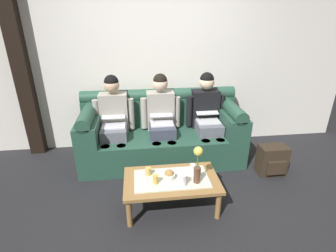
{
  "coord_description": "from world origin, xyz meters",
  "views": [
    {
      "loc": [
        -0.32,
        -2.18,
        1.97
      ],
      "look_at": [
        0.06,
        0.88,
        0.61
      ],
      "focal_mm": 27.65,
      "sensor_mm": 36.0,
      "label": 1
    }
  ],
  "objects": [
    {
      "name": "ground_plane",
      "position": [
        0.0,
        0.0,
        0.0
      ],
      "size": [
        14.0,
        14.0,
        0.0
      ],
      "primitive_type": "plane",
      "color": "black"
    },
    {
      "name": "cup_near_left",
      "position": [
        -0.24,
        0.17,
        0.41
      ],
      "size": [
        0.06,
        0.06,
        0.09
      ],
      "primitive_type": "cylinder",
      "color": "gold",
      "rests_on": "coffee_table"
    },
    {
      "name": "snack_bowl",
      "position": [
        -0.02,
        0.08,
        0.4
      ],
      "size": [
        0.13,
        0.13,
        0.11
      ],
      "color": "silver",
      "rests_on": "coffee_table"
    },
    {
      "name": "person_middle",
      "position": [
        0.0,
        1.17,
        0.66
      ],
      "size": [
        0.56,
        0.67,
        1.22
      ],
      "color": "#383D4C",
      "rests_on": "ground_plane"
    },
    {
      "name": "person_right",
      "position": [
        0.65,
        1.17,
        0.66
      ],
      "size": [
        0.56,
        0.67,
        1.22
      ],
      "color": "#595B66",
      "rests_on": "ground_plane"
    },
    {
      "name": "couch",
      "position": [
        -0.0,
        1.17,
        0.37
      ],
      "size": [
        2.23,
        0.88,
        0.96
      ],
      "color": "#234738",
      "rests_on": "ground_plane"
    },
    {
      "name": "timber_pillar",
      "position": [
        -1.86,
        1.58,
        1.45
      ],
      "size": [
        0.2,
        0.2,
        2.9
      ],
      "primitive_type": "cube",
      "color": "black",
      "rests_on": "ground_plane"
    },
    {
      "name": "cup_far_left",
      "position": [
        -0.17,
        0.02,
        0.41
      ],
      "size": [
        0.06,
        0.06,
        0.09
      ],
      "primitive_type": "cylinder",
      "color": "gold",
      "rests_on": "coffee_table"
    },
    {
      "name": "cup_far_center",
      "position": [
        0.24,
        0.14,
        0.42
      ],
      "size": [
        0.06,
        0.06,
        0.11
      ],
      "primitive_type": "cylinder",
      "color": "white",
      "rests_on": "coffee_table"
    },
    {
      "name": "coffee_table",
      "position": [
        0.0,
        0.08,
        0.31
      ],
      "size": [
        1.0,
        0.58,
        0.36
      ],
      "color": "olive",
      "rests_on": "ground_plane"
    },
    {
      "name": "back_wall_patterned",
      "position": [
        0.0,
        1.7,
        1.45
      ],
      "size": [
        6.0,
        0.12,
        2.9
      ],
      "primitive_type": "cube",
      "color": "silver",
      "rests_on": "ground_plane"
    },
    {
      "name": "backpack_right",
      "position": [
        1.39,
        0.55,
        0.2
      ],
      "size": [
        0.36,
        0.26,
        0.4
      ],
      "color": "#2D2319",
      "rests_on": "ground_plane"
    },
    {
      "name": "cup_near_right",
      "position": [
        0.1,
        -0.04,
        0.42
      ],
      "size": [
        0.08,
        0.08,
        0.12
      ],
      "primitive_type": "cylinder",
      "color": "silver",
      "rests_on": "coffee_table"
    },
    {
      "name": "person_left",
      "position": [
        -0.65,
        1.17,
        0.66
      ],
      "size": [
        0.56,
        0.67,
        1.22
      ],
      "color": "#595B66",
      "rests_on": "ground_plane"
    },
    {
      "name": "flower_vase",
      "position": [
        0.25,
        -0.02,
        0.58
      ],
      "size": [
        0.09,
        0.09,
        0.41
      ],
      "color": "brown",
      "rests_on": "coffee_table"
    }
  ]
}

